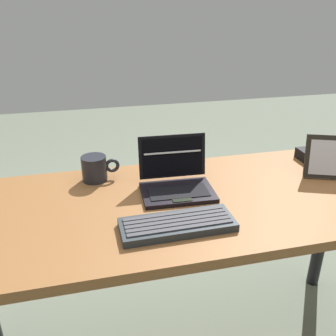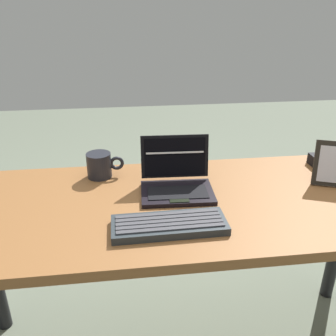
% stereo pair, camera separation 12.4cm
% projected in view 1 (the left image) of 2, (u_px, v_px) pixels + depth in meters
% --- Properties ---
extents(desk, '(1.69, 0.65, 0.75)m').
position_uv_depth(desk, '(187.00, 224.00, 1.28)').
color(desk, brown).
rests_on(desk, ground).
extents(laptop_front, '(0.26, 0.21, 0.18)m').
position_uv_depth(laptop_front, '(176.00, 181.00, 1.28)').
color(laptop_front, black).
rests_on(laptop_front, desk).
extents(external_keyboard, '(0.34, 0.13, 0.03)m').
position_uv_depth(external_keyboard, '(177.00, 224.00, 1.08)').
color(external_keyboard, '#232A2F').
rests_on(external_keyboard, desk).
extents(photo_frame, '(0.16, 0.10, 0.16)m').
position_uv_depth(photo_frame, '(327.00, 157.00, 1.36)').
color(photo_frame, black).
rests_on(photo_frame, desk).
extents(figurine_stand, '(0.10, 0.10, 0.04)m').
position_uv_depth(figurine_stand, '(311.00, 155.00, 1.54)').
color(figurine_stand, black).
rests_on(figurine_stand, desk).
extents(figurine, '(0.02, 0.02, 0.07)m').
position_uv_depth(figurine, '(314.00, 142.00, 1.51)').
color(figurine, '#5B151F').
rests_on(figurine, figurine_stand).
extents(coffee_mug, '(0.14, 0.09, 0.09)m').
position_uv_depth(coffee_mug, '(95.00, 168.00, 1.36)').
color(coffee_mug, black).
rests_on(coffee_mug, desk).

